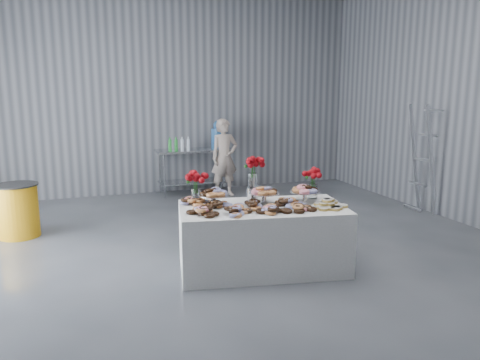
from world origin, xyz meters
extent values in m
plane|color=#3C3E44|center=(0.00, 0.00, 0.00)|extent=(9.00, 9.00, 0.00)
cube|color=gray|center=(0.00, 4.50, 2.00)|extent=(8.00, 0.04, 4.00)
cube|color=white|center=(0.31, -0.04, 0.38)|extent=(2.05, 1.32, 0.75)
cube|color=silver|center=(0.52, 4.10, 0.88)|extent=(1.50, 0.60, 0.04)
cube|color=silver|center=(0.52, 4.10, 0.25)|extent=(1.40, 0.55, 0.03)
cylinder|color=silver|center=(-0.13, 3.85, 0.43)|extent=(0.04, 0.04, 0.86)
cylinder|color=silver|center=(1.17, 3.85, 0.43)|extent=(0.04, 0.04, 0.86)
cylinder|color=silver|center=(-0.13, 4.35, 0.43)|extent=(0.04, 0.04, 0.86)
cylinder|color=silver|center=(1.17, 4.35, 0.43)|extent=(0.04, 0.04, 0.86)
cylinder|color=silver|center=(-0.21, 0.20, 0.81)|extent=(0.06, 0.06, 0.12)
cylinder|color=silver|center=(-0.21, 0.20, 0.88)|extent=(0.36, 0.36, 0.01)
cylinder|color=silver|center=(0.38, 0.10, 0.81)|extent=(0.06, 0.06, 0.12)
cylinder|color=silver|center=(0.38, 0.10, 0.88)|extent=(0.36, 0.36, 0.01)
cylinder|color=silver|center=(0.88, 0.01, 0.81)|extent=(0.06, 0.06, 0.12)
cylinder|color=silver|center=(0.88, 0.01, 0.88)|extent=(0.36, 0.36, 0.01)
cylinder|color=white|center=(-0.39, 0.34, 0.84)|extent=(0.11, 0.11, 0.18)
cylinder|color=#1E5919|center=(-0.39, 0.34, 0.97)|extent=(0.04, 0.04, 0.18)
cylinder|color=white|center=(1.05, 0.13, 0.84)|extent=(0.11, 0.11, 0.18)
cylinder|color=#1E5919|center=(1.05, 0.13, 0.97)|extent=(0.04, 0.04, 0.18)
cylinder|color=silver|center=(0.32, 0.31, 0.82)|extent=(0.14, 0.14, 0.15)
cylinder|color=white|center=(0.32, 0.31, 0.99)|extent=(0.11, 0.11, 0.18)
cylinder|color=#1E5919|center=(0.32, 0.31, 1.12)|extent=(0.04, 0.04, 0.18)
cylinder|color=#3F89D9|center=(1.02, 4.10, 1.10)|extent=(0.28, 0.28, 0.40)
sphere|color=#3F89D9|center=(1.02, 4.10, 1.36)|extent=(0.20, 0.20, 0.20)
imported|color=#CC8C93|center=(1.03, 3.74, 0.76)|extent=(0.59, 0.43, 1.51)
cylinder|color=orange|center=(-2.52, 2.22, 0.37)|extent=(0.55, 0.55, 0.75)
cylinder|color=black|center=(-2.52, 2.22, 0.76)|extent=(0.60, 0.60, 0.02)
camera|label=1|loc=(-1.67, -4.90, 2.10)|focal=35.00mm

